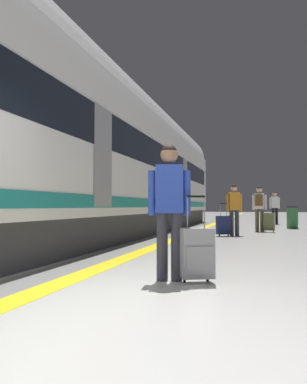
{
  "coord_description": "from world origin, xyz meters",
  "views": [
    {
      "loc": [
        1.35,
        -3.51,
        0.91
      ],
      "look_at": [
        -0.77,
        4.33,
        1.2
      ],
      "focal_mm": 36.8,
      "sensor_mm": 36.0,
      "label": 1
    }
  ],
  "objects_px": {
    "duffel_bag_mid": "(268,221)",
    "suitcase_far": "(269,222)",
    "waste_bin": "(292,217)",
    "traveller_foreground": "(169,201)",
    "suitcase_near": "(223,225)",
    "passenger_near": "(234,206)",
    "passenger_mid": "(275,205)",
    "passenger_far": "(259,205)",
    "rolling_suitcase_foreground": "(197,253)",
    "high_speed_train": "(110,156)"
  },
  "relations": [
    {
      "from": "duffel_bag_mid",
      "to": "suitcase_far",
      "type": "xyz_separation_m",
      "value": [
        -0.1,
        -6.03,
        0.21
      ]
    },
    {
      "from": "waste_bin",
      "to": "duffel_bag_mid",
      "type": "bearing_deg",
      "value": 103.49
    },
    {
      "from": "traveller_foreground",
      "to": "suitcase_near",
      "type": "xyz_separation_m",
      "value": [
        -0.02,
        7.37,
        -0.63
      ]
    },
    {
      "from": "traveller_foreground",
      "to": "waste_bin",
      "type": "bearing_deg",
      "value": 79.14
    },
    {
      "from": "passenger_near",
      "to": "passenger_mid",
      "type": "distance_m",
      "value": 8.47
    },
    {
      "from": "passenger_far",
      "to": "rolling_suitcase_foreground",
      "type": "bearing_deg",
      "value": -94.01
    },
    {
      "from": "passenger_far",
      "to": "waste_bin",
      "type": "distance_m",
      "value": 2.63
    },
    {
      "from": "passenger_far",
      "to": "passenger_mid",
      "type": "bearing_deg",
      "value": 83.07
    },
    {
      "from": "high_speed_train",
      "to": "waste_bin",
      "type": "relative_size",
      "value": 29.35
    },
    {
      "from": "high_speed_train",
      "to": "passenger_near",
      "type": "xyz_separation_m",
      "value": [
        3.75,
        0.9,
        -1.58
      ]
    },
    {
      "from": "passenger_far",
      "to": "suitcase_far",
      "type": "bearing_deg",
      "value": -28.84
    },
    {
      "from": "duffel_bag_mid",
      "to": "high_speed_train",
      "type": "bearing_deg",
      "value": -118.63
    },
    {
      "from": "traveller_foreground",
      "to": "rolling_suitcase_foreground",
      "type": "height_order",
      "value": "traveller_foreground"
    },
    {
      "from": "rolling_suitcase_foreground",
      "to": "passenger_far",
      "type": "relative_size",
      "value": 0.64
    },
    {
      "from": "rolling_suitcase_foreground",
      "to": "passenger_near",
      "type": "distance_m",
      "value": 7.75
    },
    {
      "from": "high_speed_train",
      "to": "passenger_near",
      "type": "relative_size",
      "value": 16.83
    },
    {
      "from": "passenger_near",
      "to": "waste_bin",
      "type": "height_order",
      "value": "passenger_near"
    },
    {
      "from": "rolling_suitcase_foreground",
      "to": "suitcase_near",
      "type": "bearing_deg",
      "value": 92.86
    },
    {
      "from": "duffel_bag_mid",
      "to": "waste_bin",
      "type": "bearing_deg",
      "value": -76.51
    },
    {
      "from": "high_speed_train",
      "to": "rolling_suitcase_foreground",
      "type": "bearing_deg",
      "value": -60.96
    },
    {
      "from": "waste_bin",
      "to": "passenger_far",
      "type": "bearing_deg",
      "value": -119.85
    },
    {
      "from": "waste_bin",
      "to": "high_speed_train",
      "type": "bearing_deg",
      "value": -137.0
    },
    {
      "from": "duffel_bag_mid",
      "to": "waste_bin",
      "type": "height_order",
      "value": "waste_bin"
    },
    {
      "from": "high_speed_train",
      "to": "passenger_mid",
      "type": "distance_m",
      "value": 10.72
    },
    {
      "from": "suitcase_near",
      "to": "duffel_bag_mid",
      "type": "xyz_separation_m",
      "value": [
        1.49,
        8.42,
        -0.19
      ]
    },
    {
      "from": "suitcase_near",
      "to": "suitcase_far",
      "type": "height_order",
      "value": "suitcase_near"
    },
    {
      "from": "traveller_foreground",
      "to": "passenger_near",
      "type": "relative_size",
      "value": 1.05
    },
    {
      "from": "rolling_suitcase_foreground",
      "to": "suitcase_far",
      "type": "distance_m",
      "value": 9.86
    },
    {
      "from": "suitcase_near",
      "to": "passenger_far",
      "type": "bearing_deg",
      "value": 67.38
    },
    {
      "from": "passenger_far",
      "to": "duffel_bag_mid",
      "type": "bearing_deg",
      "value": 85.9
    },
    {
      "from": "traveller_foreground",
      "to": "duffel_bag_mid",
      "type": "xyz_separation_m",
      "value": [
        1.47,
        15.79,
        -0.82
      ]
    },
    {
      "from": "passenger_far",
      "to": "traveller_foreground",
      "type": "bearing_deg",
      "value": -96.04
    },
    {
      "from": "traveller_foreground",
      "to": "rolling_suitcase_foreground",
      "type": "xyz_separation_m",
      "value": [
        0.35,
        -0.05,
        -0.61
      ]
    },
    {
      "from": "high_speed_train",
      "to": "passenger_near",
      "type": "bearing_deg",
      "value": 13.47
    },
    {
      "from": "rolling_suitcase_foreground",
      "to": "suitcase_near",
      "type": "distance_m",
      "value": 7.43
    },
    {
      "from": "passenger_mid",
      "to": "waste_bin",
      "type": "distance_m",
      "value": 3.91
    },
    {
      "from": "rolling_suitcase_foreground",
      "to": "traveller_foreground",
      "type": "bearing_deg",
      "value": 172.09
    },
    {
      "from": "high_speed_train",
      "to": "traveller_foreground",
      "type": "distance_m",
      "value": 7.76
    },
    {
      "from": "passenger_near",
      "to": "waste_bin",
      "type": "bearing_deg",
      "value": 65.64
    },
    {
      "from": "traveller_foreground",
      "to": "waste_bin",
      "type": "height_order",
      "value": "traveller_foreground"
    },
    {
      "from": "high_speed_train",
      "to": "traveller_foreground",
      "type": "bearing_deg",
      "value": -63.09
    },
    {
      "from": "high_speed_train",
      "to": "waste_bin",
      "type": "xyz_separation_m",
      "value": [
        5.78,
        5.39,
        -2.04
      ]
    },
    {
      "from": "rolling_suitcase_foreground",
      "to": "duffel_bag_mid",
      "type": "bearing_deg",
      "value": 85.96
    },
    {
      "from": "passenger_mid",
      "to": "waste_bin",
      "type": "height_order",
      "value": "passenger_mid"
    },
    {
      "from": "duffel_bag_mid",
      "to": "suitcase_far",
      "type": "height_order",
      "value": "suitcase_far"
    },
    {
      "from": "traveller_foreground",
      "to": "suitcase_far",
      "type": "relative_size",
      "value": 2.49
    },
    {
      "from": "traveller_foreground",
      "to": "passenger_mid",
      "type": "relative_size",
      "value": 1.01
    },
    {
      "from": "passenger_far",
      "to": "waste_bin",
      "type": "xyz_separation_m",
      "value": [
        1.29,
        2.24,
        -0.51
      ]
    },
    {
      "from": "suitcase_near",
      "to": "suitcase_far",
      "type": "xyz_separation_m",
      "value": [
        1.39,
        2.39,
        0.02
      ]
    },
    {
      "from": "high_speed_train",
      "to": "traveller_foreground",
      "type": "relative_size",
      "value": 16.01
    }
  ]
}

